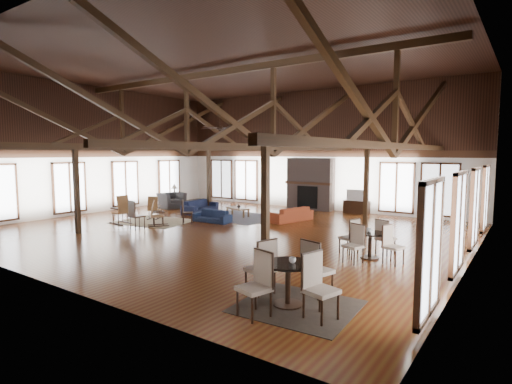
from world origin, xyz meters
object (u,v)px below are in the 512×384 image
Objects in this scene: sofa_navy_left at (200,206)px; sofa_orange at (290,214)px; cafe_table_near at (288,276)px; sofa_navy_front at (212,216)px; cafe_table_far at (370,240)px; armchair at (172,200)px; tv_console at (356,207)px; coffee_table at (238,209)px.

sofa_orange is at bearing -92.51° from sofa_navy_left.
sofa_navy_front is at bearing 139.88° from cafe_table_near.
cafe_table_far is (9.51, -3.56, 0.20)m from sofa_navy_left.
armchair reaches higher than sofa_orange.
sofa_orange reaches higher than sofa_navy_front.
cafe_table_near is at bearing 45.20° from sofa_orange.
cafe_table_near is (11.68, -8.06, 0.18)m from armchair.
sofa_orange is at bearing 140.26° from cafe_table_far.
tv_console is (1.49, 3.69, 0.00)m from sofa_orange.
sofa_navy_left is at bearing -161.58° from coffee_table.
sofa_navy_left is at bearing -146.72° from tv_console.
armchair is 14.19m from cafe_table_near.
coffee_table is at bearing 153.96° from cafe_table_far.
cafe_table_near is 1.14× the size of cafe_table_far.
coffee_table is at bearing -98.11° from sofa_navy_left.
armchair reaches higher than sofa_navy_left.
sofa_navy_front is 7.56m from cafe_table_far.
tv_console is at bearing 65.46° from coffee_table.
cafe_table_near reaches higher than armchair.
sofa_navy_left is at bearing 139.02° from sofa_navy_front.
coffee_table is at bearing 83.00° from sofa_navy_front.
armchair is (-4.49, 2.01, 0.15)m from sofa_navy_front.
cafe_table_far reaches higher than tv_console.
sofa_navy_front is at bearing -125.01° from tv_console.
sofa_navy_left is 12.16m from cafe_table_near.
sofa_navy_left is 1.05× the size of cafe_table_far.
cafe_table_near is (9.37, -7.73, 0.27)m from sofa_navy_left.
cafe_table_far is at bearing 88.18° from cafe_table_near.
cafe_table_far reaches higher than coffee_table.
sofa_orange is 9.36m from cafe_table_near.
cafe_table_near is 4.18m from cafe_table_far.
tv_console is (4.05, 5.78, 0.05)m from sofa_navy_front.
sofa_navy_left is 1.72× the size of tv_console.
armchair is 12.43m from cafe_table_far.
coffee_table is 1.01× the size of tv_console.
armchair is at bearing -73.82° from sofa_orange.
sofa_orange is at bearing -78.33° from armchair.
sofa_orange is at bearing 35.72° from sofa_navy_front.
sofa_orange is at bearing 29.18° from coffee_table.
sofa_navy_front is 7.05m from tv_console.
cafe_table_near reaches higher than coffee_table.
sofa_orange is at bearing -111.98° from tv_console.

